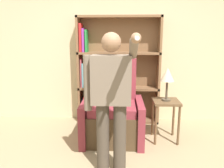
{
  "coord_description": "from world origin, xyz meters",
  "views": [
    {
      "loc": [
        0.18,
        -2.11,
        1.58
      ],
      "look_at": [
        0.06,
        0.66,
        0.98
      ],
      "focal_mm": 35.0,
      "sensor_mm": 36.0,
      "label": 1
    }
  ],
  "objects_px": {
    "side_table": "(166,109)",
    "bookcase": "(112,72)",
    "table_lamp": "(167,76)",
    "armchair": "(113,114)",
    "person_standing": "(111,96)"
  },
  "relations": [
    {
      "from": "armchair",
      "to": "side_table",
      "type": "relative_size",
      "value": 1.96
    },
    {
      "from": "bookcase",
      "to": "table_lamp",
      "type": "distance_m",
      "value": 1.15
    },
    {
      "from": "bookcase",
      "to": "person_standing",
      "type": "bearing_deg",
      "value": -87.89
    },
    {
      "from": "bookcase",
      "to": "person_standing",
      "type": "height_order",
      "value": "bookcase"
    },
    {
      "from": "bookcase",
      "to": "side_table",
      "type": "bearing_deg",
      "value": -42.12
    },
    {
      "from": "bookcase",
      "to": "table_lamp",
      "type": "xyz_separation_m",
      "value": [
        0.86,
        -0.77,
        0.06
      ]
    },
    {
      "from": "armchair",
      "to": "person_standing",
      "type": "height_order",
      "value": "person_standing"
    },
    {
      "from": "side_table",
      "to": "bookcase",
      "type": "bearing_deg",
      "value": 137.88
    },
    {
      "from": "armchair",
      "to": "person_standing",
      "type": "distance_m",
      "value": 1.04
    },
    {
      "from": "bookcase",
      "to": "person_standing",
      "type": "relative_size",
      "value": 1.19
    },
    {
      "from": "person_standing",
      "to": "table_lamp",
      "type": "bearing_deg",
      "value": 47.11
    },
    {
      "from": "person_standing",
      "to": "side_table",
      "type": "bearing_deg",
      "value": 47.11
    },
    {
      "from": "armchair",
      "to": "side_table",
      "type": "distance_m",
      "value": 0.82
    },
    {
      "from": "side_table",
      "to": "table_lamp",
      "type": "distance_m",
      "value": 0.51
    },
    {
      "from": "bookcase",
      "to": "side_table",
      "type": "height_order",
      "value": "bookcase"
    }
  ]
}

